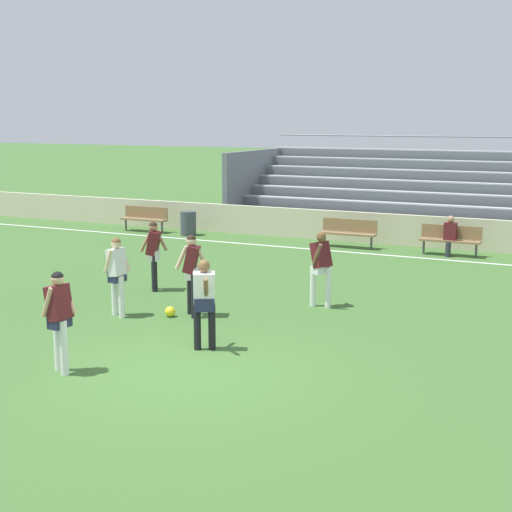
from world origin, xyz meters
TOP-DOWN VIEW (x-y plane):
  - ground_plane at (0.00, 0.00)m, footprint 160.00×160.00m
  - field_line_sideline at (0.00, 11.69)m, footprint 44.00×0.12m
  - sideline_wall at (0.00, 13.60)m, footprint 48.00×0.16m
  - bench_far_right at (-9.14, 12.51)m, footprint 1.80×0.40m
  - bench_near_bin at (-1.40, 12.51)m, footprint 1.80×0.40m
  - bench_centre_sideline at (1.81, 12.51)m, footprint 1.80×0.40m
  - trash_bin at (-7.28, 12.46)m, footprint 0.55×0.55m
  - spectator_seated at (1.81, 12.40)m, footprint 0.36×0.42m
  - player_dark_dropping_back at (-1.63, 3.10)m, footprint 0.62×0.47m
  - player_white_on_ball at (-3.01, 2.41)m, footprint 0.41×0.47m
  - player_dark_challenging at (0.52, 4.98)m, footprint 0.50×0.63m
  - player_dark_deep_cover at (-1.75, -0.90)m, footprint 0.41×0.46m
  - player_dark_wide_right at (-3.65, 4.75)m, footprint 0.57×0.47m
  - player_white_trailing_run at (-0.25, 1.19)m, footprint 0.50×0.68m
  - soccer_ball at (-2.01, 2.83)m, footprint 0.22×0.22m

SIDE VIEW (x-z plane):
  - ground_plane at x=0.00m, z-range 0.00..0.00m
  - field_line_sideline at x=0.00m, z-range 0.00..0.01m
  - soccer_ball at x=-2.01m, z-range 0.00..0.22m
  - trash_bin at x=-7.28m, z-range 0.00..0.84m
  - sideline_wall at x=0.00m, z-range 0.00..1.01m
  - bench_far_right at x=-9.14m, z-range 0.10..1.00m
  - bench_near_bin at x=-1.40m, z-range 0.10..1.00m
  - bench_centre_sideline at x=1.81m, z-range 0.10..1.00m
  - spectator_seated at x=1.81m, z-range 0.10..1.31m
  - player_white_trailing_run at x=-0.25m, z-range 0.15..1.80m
  - player_dark_wide_right at x=-3.65m, z-range 0.16..1.82m
  - player_white_on_ball at x=-3.01m, z-range 0.16..1.82m
  - player_dark_challenging at x=0.52m, z-range 0.16..1.83m
  - player_dark_deep_cover at x=-1.75m, z-range 0.16..1.85m
  - player_dark_dropping_back at x=-1.63m, z-range 0.17..1.89m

